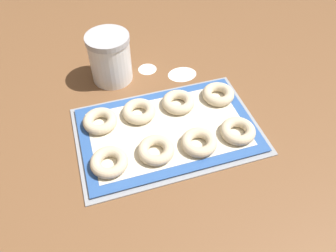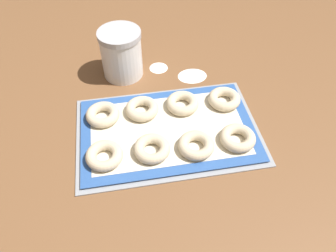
{
  "view_description": "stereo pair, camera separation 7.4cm",
  "coord_description": "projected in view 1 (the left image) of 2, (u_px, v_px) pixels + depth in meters",
  "views": [
    {
      "loc": [
        -0.17,
        -0.53,
        0.64
      ],
      "look_at": [
        -0.01,
        -0.0,
        0.02
      ],
      "focal_mm": 35.0,
      "sensor_mm": 36.0,
      "label": 1
    },
    {
      "loc": [
        -0.1,
        -0.55,
        0.64
      ],
      "look_at": [
        -0.01,
        -0.0,
        0.02
      ],
      "focal_mm": 35.0,
      "sensor_mm": 36.0,
      "label": 2
    }
  ],
  "objects": [
    {
      "name": "ground_plane",
      "position": [
        171.0,
        131.0,
        0.85
      ],
      "size": [
        2.8,
        2.8,
        0.0
      ],
      "primitive_type": "plane",
      "color": "brown"
    },
    {
      "name": "baking_tray",
      "position": [
        168.0,
        131.0,
        0.85
      ],
      "size": [
        0.47,
        0.31,
        0.01
      ],
      "color": "#93969B",
      "rests_on": "ground_plane"
    },
    {
      "name": "baking_mat",
      "position": [
        168.0,
        130.0,
        0.84
      ],
      "size": [
        0.44,
        0.28,
        0.0
      ],
      "color": "#2D569E",
      "rests_on": "baking_tray"
    },
    {
      "name": "bagel_front_far_left",
      "position": [
        109.0,
        162.0,
        0.76
      ],
      "size": [
        0.09,
        0.09,
        0.03
      ],
      "color": "beige",
      "rests_on": "baking_mat"
    },
    {
      "name": "bagel_front_mid_left",
      "position": [
        156.0,
        150.0,
        0.78
      ],
      "size": [
        0.09,
        0.09,
        0.03
      ],
      "color": "beige",
      "rests_on": "baking_mat"
    },
    {
      "name": "bagel_front_mid_right",
      "position": [
        199.0,
        142.0,
        0.8
      ],
      "size": [
        0.09,
        0.09,
        0.03
      ],
      "color": "beige",
      "rests_on": "baking_mat"
    },
    {
      "name": "bagel_front_far_right",
      "position": [
        238.0,
        131.0,
        0.82
      ],
      "size": [
        0.09,
        0.09,
        0.03
      ],
      "color": "beige",
      "rests_on": "baking_mat"
    },
    {
      "name": "bagel_back_far_left",
      "position": [
        100.0,
        121.0,
        0.84
      ],
      "size": [
        0.09,
        0.09,
        0.03
      ],
      "color": "beige",
      "rests_on": "baking_mat"
    },
    {
      "name": "bagel_back_mid_left",
      "position": [
        139.0,
        111.0,
        0.87
      ],
      "size": [
        0.09,
        0.09,
        0.03
      ],
      "color": "beige",
      "rests_on": "baking_mat"
    },
    {
      "name": "bagel_back_mid_right",
      "position": [
        178.0,
        102.0,
        0.89
      ],
      "size": [
        0.09,
        0.09,
        0.03
      ],
      "color": "beige",
      "rests_on": "baking_mat"
    },
    {
      "name": "bagel_back_far_right",
      "position": [
        218.0,
        94.0,
        0.91
      ],
      "size": [
        0.09,
        0.09,
        0.03
      ],
      "color": "beige",
      "rests_on": "baking_mat"
    },
    {
      "name": "flour_canister",
      "position": [
        110.0,
        58.0,
        0.94
      ],
      "size": [
        0.12,
        0.12,
        0.15
      ],
      "color": "white",
      "rests_on": "ground_plane"
    },
    {
      "name": "flour_patch_near",
      "position": [
        182.0,
        74.0,
        1.01
      ],
      "size": [
        0.09,
        0.07,
        0.0
      ],
      "color": "white",
      "rests_on": "ground_plane"
    },
    {
      "name": "flour_patch_far",
      "position": [
        147.0,
        69.0,
        1.02
      ],
      "size": [
        0.06,
        0.06,
        0.0
      ],
      "color": "white",
      "rests_on": "ground_plane"
    }
  ]
}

